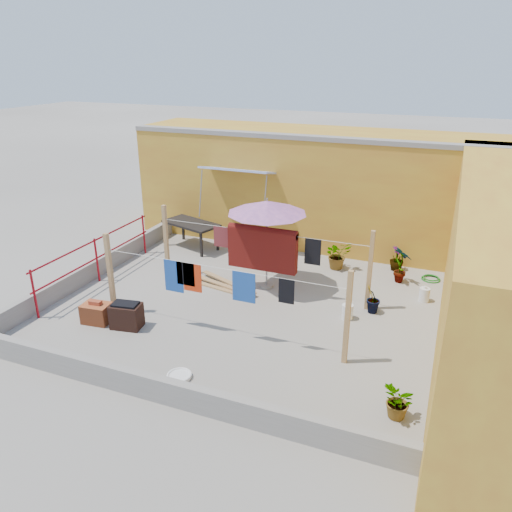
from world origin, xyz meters
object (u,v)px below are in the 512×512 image
object	(u,v)px
water_jug_b	(424,295)
plant_back_a	(338,255)
patio_umbrella	(267,208)
white_basin	(179,376)
brick_stack	(97,313)
water_jug_a	(347,312)
green_hose	(431,278)
outdoor_table	(191,225)
brazier	(126,315)

from	to	relation	value
water_jug_b	plant_back_a	world-z (taller)	plant_back_a
patio_umbrella	plant_back_a	world-z (taller)	patio_umbrella
patio_umbrella	white_basin	xyz separation A→B (m)	(-0.10, -3.96, -1.92)
brick_stack	white_basin	world-z (taller)	brick_stack
water_jug_b	plant_back_a	distance (m)	2.52
patio_umbrella	brick_stack	world-z (taller)	patio_umbrella
water_jug_a	water_jug_b	size ratio (longest dim) A/B	1.02
water_jug_a	green_hose	size ratio (longest dim) A/B	0.81
outdoor_table	green_hose	size ratio (longest dim) A/B	3.87
plant_back_a	water_jug_a	bearing A→B (deg)	-72.10
water_jug_a	plant_back_a	bearing A→B (deg)	107.90
white_basin	green_hose	size ratio (longest dim) A/B	0.95
green_hose	patio_umbrella	bearing A→B (deg)	-152.48
patio_umbrella	plant_back_a	size ratio (longest dim) A/B	3.16
white_basin	water_jug_a	bearing A→B (deg)	54.55
brazier	water_jug_a	distance (m)	4.55
patio_umbrella	outdoor_table	xyz separation A→B (m)	(-2.91, 1.64, -1.28)
brick_stack	white_basin	size ratio (longest dim) A/B	1.37
brazier	green_hose	distance (m)	7.31
green_hose	plant_back_a	distance (m)	2.35
outdoor_table	brick_stack	world-z (taller)	outdoor_table
outdoor_table	plant_back_a	world-z (taller)	outdoor_table
white_basin	plant_back_a	size ratio (longest dim) A/B	0.59
patio_umbrella	green_hose	distance (m)	4.52
patio_umbrella	outdoor_table	world-z (taller)	patio_umbrella
brazier	plant_back_a	bearing A→B (deg)	54.55
patio_umbrella	water_jug_b	size ratio (longest dim) A/B	6.43
patio_umbrella	green_hose	world-z (taller)	patio_umbrella
white_basin	brick_stack	bearing A→B (deg)	157.50
water_jug_b	plant_back_a	bearing A→B (deg)	153.74
brick_stack	water_jug_a	xyz separation A→B (m)	(4.78, 2.07, -0.05)
water_jug_b	white_basin	bearing A→B (deg)	-128.60
brick_stack	outdoor_table	bearing A→B (deg)	93.27
patio_umbrella	outdoor_table	bearing A→B (deg)	150.63
water_jug_a	plant_back_a	size ratio (longest dim) A/B	0.50
water_jug_b	green_hose	size ratio (longest dim) A/B	0.79
brazier	plant_back_a	distance (m)	5.61
water_jug_b	green_hose	xyz separation A→B (m)	(0.07, 1.27, -0.13)
brazier	white_basin	xyz separation A→B (m)	(1.85, -1.12, -0.22)
brazier	patio_umbrella	bearing A→B (deg)	55.51
brick_stack	water_jug_b	distance (m)	7.13
water_jug_a	water_jug_b	world-z (taller)	water_jug_a
white_basin	outdoor_table	bearing A→B (deg)	116.69
brick_stack	white_basin	distance (m)	2.77
plant_back_a	brick_stack	bearing A→B (deg)	-130.48
patio_umbrella	brick_stack	size ratio (longest dim) A/B	3.90
water_jug_a	plant_back_a	distance (m)	2.70
patio_umbrella	plant_back_a	bearing A→B (deg)	53.04
brazier	water_jug_a	world-z (taller)	brazier
brick_stack	water_jug_b	bearing A→B (deg)	29.55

